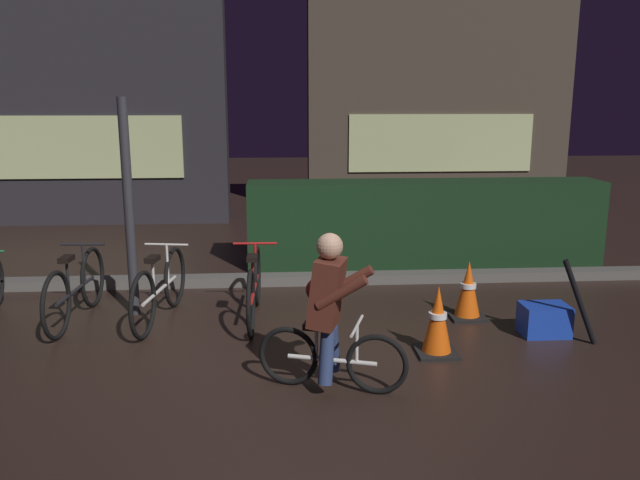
{
  "coord_description": "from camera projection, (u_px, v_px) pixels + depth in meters",
  "views": [
    {
      "loc": [
        -0.2,
        -5.37,
        2.21
      ],
      "look_at": [
        0.2,
        0.6,
        0.9
      ],
      "focal_mm": 35.91,
      "sensor_mm": 36.0,
      "label": 1
    }
  ],
  "objects": [
    {
      "name": "closed_umbrella",
      "position": [
        580.0,
        302.0,
        5.85
      ],
      "size": [
        0.37,
        0.09,
        0.81
      ],
      "primitive_type": "cylinder",
      "rotation": [
        0.0,
        0.39,
        3.02
      ],
      "color": "black",
      "rests_on": "ground"
    },
    {
      "name": "ground_plane",
      "position": [
        302.0,
        353.0,
        5.72
      ],
      "size": [
        40.0,
        40.0,
        0.0
      ],
      "primitive_type": "plane",
      "color": "black"
    },
    {
      "name": "traffic_cone_near",
      "position": [
        438.0,
        321.0,
        5.64
      ],
      "size": [
        0.36,
        0.36,
        0.63
      ],
      "color": "black",
      "rests_on": "ground"
    },
    {
      "name": "blue_crate",
      "position": [
        544.0,
        320.0,
        6.14
      ],
      "size": [
        0.44,
        0.32,
        0.3
      ],
      "primitive_type": "cube",
      "rotation": [
        0.0,
        0.0,
        0.0
      ],
      "color": "#193DB7",
      "rests_on": "ground"
    },
    {
      "name": "traffic_cone_far",
      "position": [
        468.0,
        291.0,
        6.59
      ],
      "size": [
        0.36,
        0.36,
        0.61
      ],
      "color": "black",
      "rests_on": "ground"
    },
    {
      "name": "parked_bike_left_mid",
      "position": [
        76.0,
        289.0,
        6.47
      ],
      "size": [
        0.46,
        1.64,
        0.76
      ],
      "rotation": [
        0.0,
        0.0,
        1.5
      ],
      "color": "black",
      "rests_on": "ground"
    },
    {
      "name": "cyclist",
      "position": [
        329.0,
        311.0,
        4.9
      ],
      "size": [
        1.15,
        0.63,
        1.25
      ],
      "rotation": [
        0.0,
        0.0,
        -0.3
      ],
      "color": "black",
      "rests_on": "ground"
    },
    {
      "name": "storefront_left",
      "position": [
        79.0,
        89.0,
        11.3
      ],
      "size": [
        5.16,
        0.54,
        4.82
      ],
      "color": "#262328",
      "rests_on": "ground"
    },
    {
      "name": "street_post",
      "position": [
        129.0,
        209.0,
        6.54
      ],
      "size": [
        0.1,
        0.1,
        2.25
      ],
      "primitive_type": "cylinder",
      "color": "#2D2D33",
      "rests_on": "ground"
    },
    {
      "name": "parked_bike_center_right",
      "position": [
        254.0,
        287.0,
        6.53
      ],
      "size": [
        0.46,
        1.64,
        0.75
      ],
      "rotation": [
        0.0,
        0.0,
        1.54
      ],
      "color": "black",
      "rests_on": "ground"
    },
    {
      "name": "hedge_row",
      "position": [
        424.0,
        223.0,
        8.74
      ],
      "size": [
        4.8,
        0.7,
        1.14
      ],
      "primitive_type": "cube",
      "color": "black",
      "rests_on": "ground"
    },
    {
      "name": "parked_bike_center_left",
      "position": [
        160.0,
        289.0,
        6.48
      ],
      "size": [
        0.46,
        1.62,
        0.75
      ],
      "rotation": [
        0.0,
        0.0,
        1.42
      ],
      "color": "black",
      "rests_on": "ground"
    },
    {
      "name": "storefront_right",
      "position": [
        439.0,
        99.0,
        12.46
      ],
      "size": [
        5.12,
        0.54,
        4.48
      ],
      "color": "#42382D",
      "rests_on": "ground"
    },
    {
      "name": "sidewalk_curb",
      "position": [
        295.0,
        279.0,
        7.85
      ],
      "size": [
        12.0,
        0.24,
        0.12
      ],
      "primitive_type": "cube",
      "color": "#56544F",
      "rests_on": "ground"
    }
  ]
}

